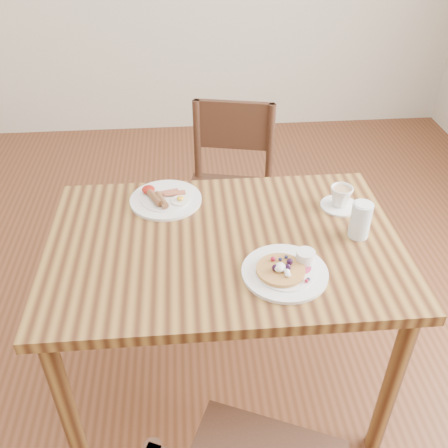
% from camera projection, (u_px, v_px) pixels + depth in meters
% --- Properties ---
extents(ground, '(5.00, 5.00, 0.00)m').
position_uv_depth(ground, '(224.00, 378.00, 2.13)').
color(ground, '#572F19').
rests_on(ground, ground).
extents(dining_table, '(1.20, 0.80, 0.75)m').
position_uv_depth(dining_table, '(224.00, 263.00, 1.75)').
color(dining_table, olive).
rests_on(dining_table, ground).
extents(chair_far, '(0.50, 0.50, 0.88)m').
position_uv_depth(chair_far, '(230.00, 187.00, 2.45)').
color(chair_far, '#3F1F17').
rests_on(chair_far, ground).
extents(pancake_plate, '(0.27, 0.27, 0.06)m').
position_uv_depth(pancake_plate, '(286.00, 270.00, 1.55)').
color(pancake_plate, white).
rests_on(pancake_plate, dining_table).
extents(breakfast_plate, '(0.27, 0.27, 0.04)m').
position_uv_depth(breakfast_plate, '(165.00, 199.00, 1.88)').
color(breakfast_plate, white).
rests_on(breakfast_plate, dining_table).
extents(teacup_saucer, '(0.14, 0.14, 0.08)m').
position_uv_depth(teacup_saucer, '(341.00, 198.00, 1.83)').
color(teacup_saucer, white).
rests_on(teacup_saucer, dining_table).
extents(water_glass, '(0.07, 0.07, 0.13)m').
position_uv_depth(water_glass, '(360.00, 220.00, 1.68)').
color(water_glass, silver).
rests_on(water_glass, dining_table).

